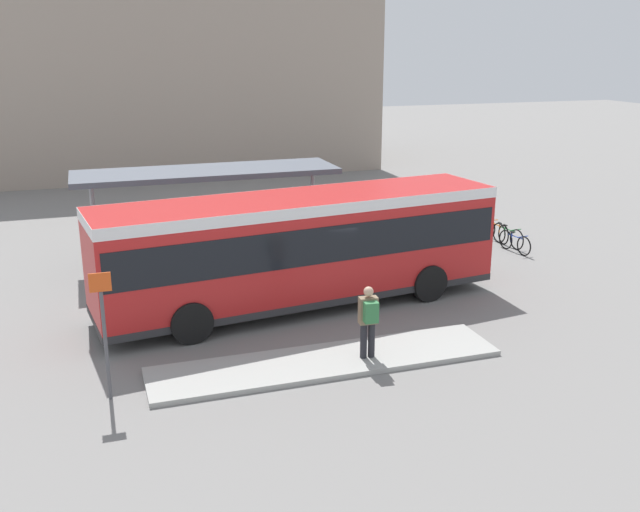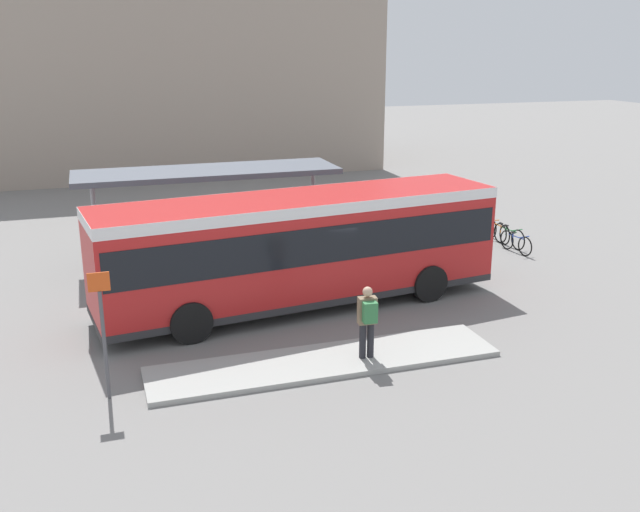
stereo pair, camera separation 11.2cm
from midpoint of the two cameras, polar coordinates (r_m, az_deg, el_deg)
name	(u,v)px [view 2 (the right image)]	position (r m, az deg, el deg)	size (l,w,h in m)	color
ground_plane	(301,306)	(20.43, -1.36, -4.00)	(120.00, 120.00, 0.00)	slate
curb_island	(325,361)	(16.88, 0.58, -8.43)	(8.29, 1.80, 0.12)	#9E9E99
city_bus	(301,243)	(19.85, -1.38, 1.03)	(11.64, 3.95, 3.19)	red
pedestrian_waiting	(368,318)	(16.55, 4.03, -4.97)	(0.45, 0.47, 1.75)	#232328
bicycle_blue	(516,243)	(26.41, 15.51, 1.04)	(0.48, 1.66, 0.72)	black
bicycle_green	(509,236)	(27.14, 15.00, 1.55)	(0.48, 1.80, 0.78)	black
bicycle_orange	(498,231)	(27.78, 14.17, 1.94)	(0.48, 1.76, 0.76)	black
station_shelter	(207,174)	(24.03, -8.87, 6.51)	(8.64, 2.54, 3.20)	#4C515B
platform_sign	(103,330)	(15.38, -16.76, -5.68)	(0.44, 0.08, 2.80)	#4C4C51
station_building	(145,76)	(44.15, -13.78, 13.83)	(25.97, 10.76, 10.70)	gray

